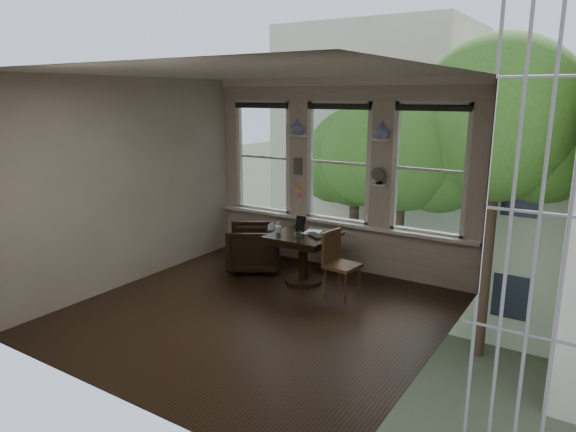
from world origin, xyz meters
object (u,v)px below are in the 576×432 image
Objects in this scene: laptop at (312,236)px; mug at (278,229)px; table at (303,259)px; armchair_left at (253,248)px; side_chair_right at (342,265)px.

laptop is 0.55m from mug.
armchair_left is at bearing 176.81° from table.
side_chair_right reaches higher than table.
armchair_left is 0.75m from mug.
laptop is at bearing 82.94° from side_chair_right.
mug is at bearing -163.64° from table.
mug is (-0.37, -0.11, 0.42)m from table.
side_chair_right is at bearing -13.95° from table.
table is 0.43m from laptop.
side_chair_right reaches higher than mug.
table is 1.11× the size of armchair_left.
armchair_left is 1.72m from side_chair_right.
laptop reaches higher than table.
table is at bearing 55.18° from armchair_left.
side_chair_right reaches higher than laptop.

